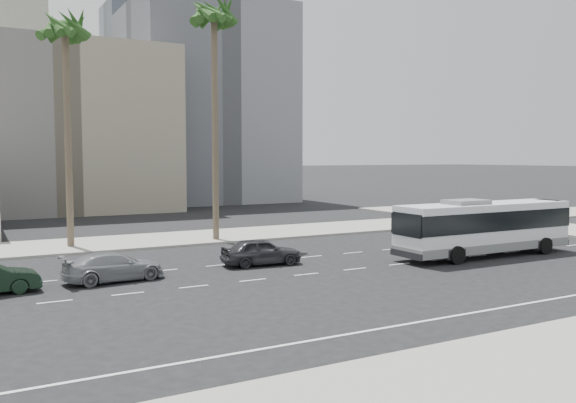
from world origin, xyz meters
TOP-DOWN VIEW (x-y plane):
  - ground at (0.00, 0.00)m, footprint 700.00×700.00m
  - sidewalk_north at (0.00, 15.50)m, footprint 120.00×7.00m
  - edge_stripe at (-20.00, -9.50)m, footprint 80.00×0.15m
  - midrise_beige_west at (-12.00, 45.00)m, footprint 24.00×18.00m
  - midrise_gray_center at (8.00, 52.00)m, footprint 20.00×20.00m
  - civic_tower at (-2.00, 250.00)m, footprint 42.00×42.00m
  - highrise_right at (45.00, 230.00)m, footprint 26.00×26.00m
  - highrise_far at (70.00, 260.00)m, footprint 22.00×22.00m
  - city_bus at (6.31, -0.20)m, footprint 12.04×2.95m
  - car_a at (-6.83, 3.54)m, footprint 2.20×4.56m
  - car_b at (-14.93, 3.07)m, footprint 2.43×4.98m
  - palm_near at (-5.54, 13.48)m, footprint 5.05×5.05m
  - palm_mid at (-15.13, 14.93)m, footprint 4.98×4.98m

SIDE VIEW (x-z plane):
  - ground at x=0.00m, z-range 0.00..0.00m
  - edge_stripe at x=-20.00m, z-range 0.00..0.02m
  - sidewalk_north at x=0.00m, z-range 0.00..0.15m
  - car_b at x=-14.93m, z-range 0.00..1.40m
  - car_a at x=-6.83m, z-range 0.00..1.50m
  - city_bus at x=6.31m, z-range 0.09..3.54m
  - midrise_beige_west at x=-12.00m, z-range 0.00..18.00m
  - midrise_gray_center at x=8.00m, z-range 0.00..26.00m
  - palm_mid at x=-15.13m, z-range 6.15..21.54m
  - palm_near at x=-5.54m, z-range 6.90..23.89m
  - highrise_far at x=70.00m, z-range 0.00..60.00m
  - highrise_right at x=45.00m, z-range 0.00..70.00m
  - civic_tower at x=-2.00m, z-range -25.67..103.33m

